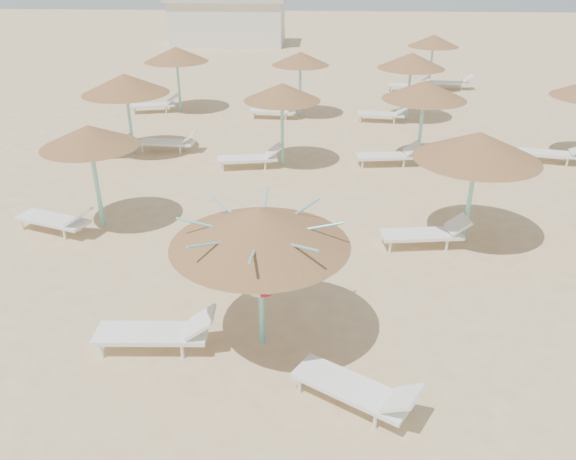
{
  "coord_description": "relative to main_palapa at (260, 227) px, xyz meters",
  "views": [
    {
      "loc": [
        1.03,
        -7.93,
        6.37
      ],
      "look_at": [
        0.41,
        2.13,
        1.3
      ],
      "focal_mm": 35.0,
      "sensor_mm": 36.0,
      "label": 1
    }
  ],
  "objects": [
    {
      "name": "main_palapa",
      "position": [
        0.0,
        0.0,
        0.0
      ],
      "size": [
        2.99,
        2.99,
        2.68
      ],
      "color": "#79D3CE",
      "rests_on": "ground"
    },
    {
      "name": "lounger_main_b",
      "position": [
        1.64,
        -1.49,
        -1.98
      ],
      "size": [
        2.04,
        1.54,
        0.73
      ],
      "rotation": [
        0.0,
        0.0,
        -0.54
      ],
      "color": "white",
      "rests_on": "ground"
    },
    {
      "name": "ground",
      "position": [
        -0.07,
        -0.16,
        -2.33
      ],
      "size": [
        120.0,
        120.0,
        0.0
      ],
      "primitive_type": "plane",
      "color": "#DABB85",
      "rests_on": "ground"
    },
    {
      "name": "palapa_field",
      "position": [
        2.0,
        10.69,
        -0.03
      ],
      "size": [
        19.6,
        18.92,
        2.72
      ],
      "color": "#79D3CE",
      "rests_on": "ground"
    },
    {
      "name": "lounger_main_a",
      "position": [
        -1.78,
        -0.28,
        -1.97
      ],
      "size": [
        2.14,
        0.75,
        0.77
      ],
      "rotation": [
        0.0,
        0.0,
        0.06
      ],
      "color": "white",
      "rests_on": "ground"
    },
    {
      "name": "service_hut",
      "position": [
        -6.07,
        34.84,
        -0.69
      ],
      "size": [
        8.4,
        4.4,
        3.25
      ],
      "color": "silver",
      "rests_on": "ground"
    }
  ]
}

